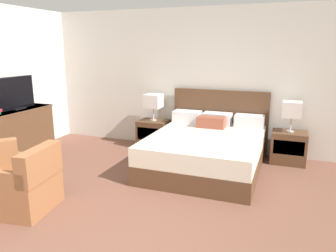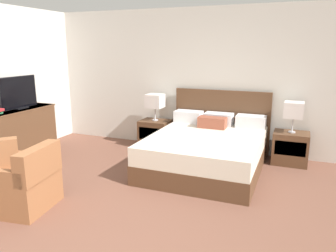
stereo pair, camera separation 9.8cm
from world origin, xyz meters
name	(u,v)px [view 1 (the left image)]	position (x,y,z in m)	size (l,w,h in m)	color
ground_plane	(112,245)	(0.00, 0.00, 0.00)	(9.98, 9.98, 0.00)	brown
wall_back	(204,80)	(0.00, 3.36, 1.27)	(7.20, 0.06, 2.53)	beige
bed	(206,149)	(0.32, 2.35, 0.30)	(1.69, 2.01, 1.11)	brown
nightstand_left	(154,134)	(-0.87, 3.05, 0.26)	(0.55, 0.43, 0.52)	brown
nightstand_right	(289,147)	(1.52, 3.05, 0.26)	(0.55, 0.43, 0.52)	brown
table_lamp_left	(153,101)	(-0.87, 3.05, 0.88)	(0.29, 0.29, 0.49)	#B7B7BC
table_lamp_right	(292,110)	(1.52, 3.05, 0.88)	(0.29, 0.29, 0.49)	#B7B7BC
dresser	(18,134)	(-2.74, 1.65, 0.44)	(0.48, 1.26, 0.85)	brown
tv	(16,93)	(-2.74, 1.70, 1.11)	(0.18, 0.75, 0.53)	black
armchair_companion	(24,186)	(-1.30, 0.27, 0.28)	(0.78, 0.77, 0.76)	#935B38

